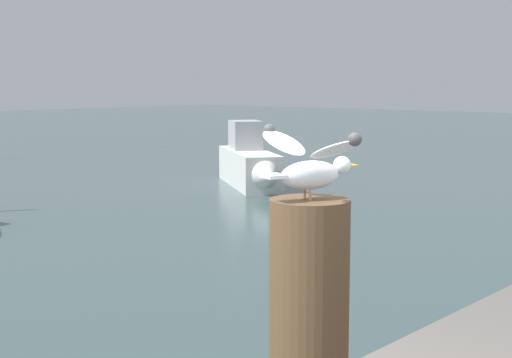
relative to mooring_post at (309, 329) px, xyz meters
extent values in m
cylinder|color=#4C3823|center=(0.00, 0.00, 0.00)|extent=(0.28, 0.28, 0.93)
cylinder|color=#C67660|center=(-0.02, -0.01, 0.48)|extent=(0.01, 0.01, 0.04)
cylinder|color=#C67660|center=(0.00, 0.02, 0.48)|extent=(0.01, 0.01, 0.04)
ellipsoid|color=silver|center=(0.00, 0.00, 0.55)|extent=(0.25, 0.16, 0.10)
sphere|color=silver|center=(0.12, -0.05, 0.58)|extent=(0.06, 0.06, 0.06)
cone|color=gold|center=(0.18, -0.06, 0.57)|extent=(0.05, 0.03, 0.02)
cube|color=silver|center=(-0.14, 0.05, 0.56)|extent=(0.09, 0.10, 0.01)
ellipsoid|color=silver|center=(-0.07, -0.15, 0.65)|extent=(0.19, 0.26, 0.09)
sphere|color=#3B3B3B|center=(-0.10, -0.25, 0.69)|extent=(0.04, 0.04, 0.04)
ellipsoid|color=silver|center=(0.05, 0.16, 0.65)|extent=(0.19, 0.26, 0.09)
sphere|color=#3B3B3B|center=(0.09, 0.26, 0.69)|extent=(0.04, 0.04, 0.04)
cube|color=silver|center=(11.50, 10.67, -1.21)|extent=(2.66, 3.23, 0.86)
cone|color=silver|center=(10.41, 9.13, -1.17)|extent=(1.12, 1.12, 0.80)
cube|color=#B2B2B7|center=(11.75, 11.02, -0.43)|extent=(1.10, 1.15, 0.71)
camera|label=1|loc=(-2.05, -1.57, 0.87)|focal=52.74mm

